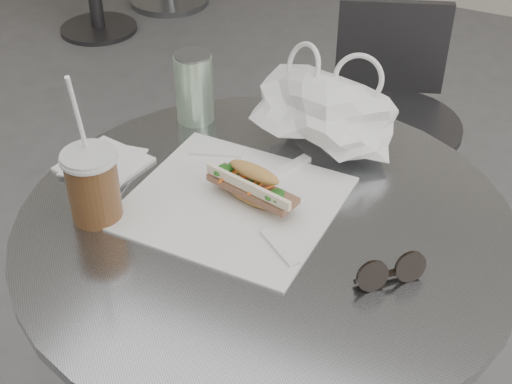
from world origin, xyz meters
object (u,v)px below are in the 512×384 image
at_px(iced_coffee, 93,184).
at_px(drink_can, 194,88).
at_px(cafe_table, 265,342).
at_px(chair_far, 383,156).
at_px(sunglasses, 390,273).
at_px(banh_mi, 253,186).

relative_size(iced_coffee, drink_can, 1.87).
height_order(cafe_table, chair_far, cafe_table).
xyz_separation_m(iced_coffee, sunglasses, (0.44, 0.06, -0.04)).
height_order(cafe_table, drink_can, drink_can).
height_order(chair_far, sunglasses, sunglasses).
height_order(sunglasses, drink_can, drink_can).
distance_m(banh_mi, drink_can, 0.28).
height_order(cafe_table, sunglasses, sunglasses).
distance_m(banh_mi, iced_coffee, 0.24).
height_order(chair_far, banh_mi, banh_mi).
bearing_deg(cafe_table, chair_far, 93.34).
relative_size(chair_far, banh_mi, 3.63).
distance_m(cafe_table, drink_can, 0.47).
xyz_separation_m(sunglasses, drink_can, (-0.45, 0.26, 0.05)).
bearing_deg(banh_mi, drink_can, 151.81).
distance_m(cafe_table, chair_far, 0.87).
relative_size(banh_mi, drink_can, 1.51).
bearing_deg(chair_far, drink_can, 53.18).
bearing_deg(iced_coffee, drink_can, 91.85).
distance_m(chair_far, sunglasses, 1.04).
xyz_separation_m(cafe_table, sunglasses, (0.21, -0.05, 0.29)).
bearing_deg(chair_far, banh_mi, 70.61).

